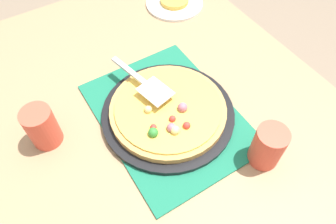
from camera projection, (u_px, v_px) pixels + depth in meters
ground_plane at (168, 206)px, 1.52m from camera, size 8.00×8.00×0.00m
dining_table at (168, 136)px, 1.00m from camera, size 1.40×1.00×0.75m
placemat at (168, 115)px, 0.91m from camera, size 0.48×0.36×0.01m
pizza_pan at (168, 113)px, 0.90m from camera, size 0.38×0.38×0.01m
pizza at (168, 110)px, 0.88m from camera, size 0.33×0.33×0.05m
plate_near_left at (174, 3)px, 1.23m from camera, size 0.22×0.22×0.01m
served_slice_left at (175, 0)px, 1.21m from camera, size 0.11×0.11×0.02m
cup_far at (268, 146)px, 0.78m from camera, size 0.08×0.08×0.12m
cup_corner at (42, 127)px, 0.82m from camera, size 0.08×0.08×0.12m
pizza_server at (144, 82)px, 0.90m from camera, size 0.23×0.09×0.01m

